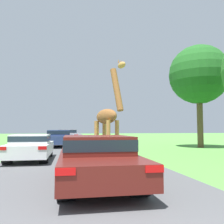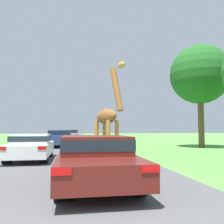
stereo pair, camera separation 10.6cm
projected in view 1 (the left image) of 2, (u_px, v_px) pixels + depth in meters
road at (72, 140)px, 30.85m from camera, size 6.63×120.00×0.00m
giraffe_near_road at (108, 117)px, 12.01m from camera, size 1.30×2.71×4.76m
car_lead_maroon at (96, 157)px, 6.43m from camera, size 1.92×4.73×1.28m
car_queue_right at (31, 146)px, 11.26m from camera, size 1.84×4.17×1.21m
car_queue_left at (59, 138)px, 19.60m from camera, size 1.96×4.21×1.38m
car_far_ahead at (68, 136)px, 24.40m from camera, size 1.98×4.09×1.47m
tree_right_cluster at (199, 75)px, 19.22m from camera, size 4.77×4.77×8.28m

